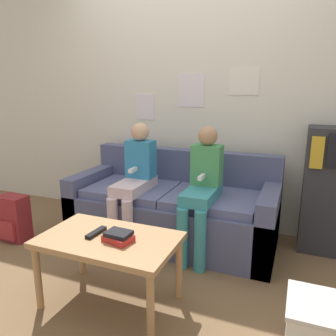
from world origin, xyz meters
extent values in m
plane|color=brown|center=(0.00, 0.00, 0.00)|extent=(10.00, 10.00, 0.00)
cube|color=silver|center=(0.00, 1.00, 1.30)|extent=(8.00, 0.06, 2.60)
cube|color=silver|center=(-0.50, 0.97, 1.16)|extent=(0.21, 0.00, 0.26)
cube|color=silver|center=(0.00, 0.97, 1.33)|extent=(0.26, 0.00, 0.32)
cube|color=white|center=(0.50, 0.97, 1.41)|extent=(0.27, 0.00, 0.25)
cube|color=#4C5175|center=(0.00, 0.47, 0.21)|extent=(1.81, 0.79, 0.41)
cube|color=#4C5175|center=(0.00, 0.80, 0.60)|extent=(1.81, 0.14, 0.37)
cube|color=#4C5175|center=(-0.84, 0.47, 0.29)|extent=(0.14, 0.79, 0.57)
cube|color=#4C5175|center=(0.84, 0.47, 0.29)|extent=(0.14, 0.79, 0.57)
cube|color=slate|center=(-0.38, 0.44, 0.45)|extent=(0.75, 0.63, 0.07)
cube|color=slate|center=(0.38, 0.44, 0.45)|extent=(0.75, 0.63, 0.07)
cube|color=#AD7F51|center=(-0.03, -0.53, 0.44)|extent=(0.85, 0.51, 0.04)
cylinder|color=#AD7F51|center=(-0.41, -0.74, 0.21)|extent=(0.04, 0.04, 0.42)
cylinder|color=#AD7F51|center=(0.36, -0.74, 0.21)|extent=(0.04, 0.04, 0.42)
cylinder|color=#AD7F51|center=(-0.41, -0.31, 0.21)|extent=(0.04, 0.04, 0.42)
cylinder|color=#AD7F51|center=(0.36, -0.31, 0.21)|extent=(0.04, 0.04, 0.42)
cylinder|color=silver|center=(-0.36, 0.05, 0.24)|extent=(0.09, 0.09, 0.48)
cylinder|color=silver|center=(-0.22, 0.05, 0.24)|extent=(0.09, 0.09, 0.48)
cube|color=silver|center=(-0.29, 0.31, 0.53)|extent=(0.23, 0.49, 0.09)
cube|color=teal|center=(-0.29, 0.44, 0.74)|extent=(0.24, 0.16, 0.33)
sphere|color=tan|center=(-0.29, 0.44, 0.98)|extent=(0.16, 0.16, 0.16)
cube|color=white|center=(-0.29, 0.29, 0.67)|extent=(0.03, 0.12, 0.03)
cylinder|color=teal|center=(0.25, 0.05, 0.24)|extent=(0.09, 0.09, 0.48)
cylinder|color=teal|center=(0.39, 0.05, 0.24)|extent=(0.09, 0.09, 0.48)
cube|color=teal|center=(0.32, 0.31, 0.53)|extent=(0.23, 0.49, 0.09)
cube|color=#429356|center=(0.32, 0.44, 0.74)|extent=(0.24, 0.16, 0.33)
sphere|color=tan|center=(0.32, 0.44, 0.98)|extent=(0.16, 0.16, 0.16)
cube|color=white|center=(0.32, 0.29, 0.67)|extent=(0.03, 0.12, 0.03)
cube|color=black|center=(-0.12, -0.52, 0.47)|extent=(0.05, 0.17, 0.02)
cube|color=red|center=(0.06, -0.55, 0.48)|extent=(0.19, 0.15, 0.04)
cube|color=black|center=(0.06, -0.55, 0.51)|extent=(0.15, 0.12, 0.02)
cube|color=#2D2D33|center=(1.31, 0.79, 0.53)|extent=(0.48, 0.32, 1.05)
cube|color=gold|center=(1.14, 0.62, 0.87)|extent=(0.09, 0.02, 0.25)
cube|color=black|center=(1.25, 0.62, 0.89)|extent=(0.08, 0.02, 0.26)
cube|color=silver|center=(1.20, -0.53, 0.15)|extent=(0.34, 0.32, 0.30)
cube|color=beige|center=(1.20, -0.53, 0.31)|extent=(0.36, 0.34, 0.02)
cube|color=maroon|center=(-1.33, -0.07, 0.21)|extent=(0.26, 0.16, 0.42)
cube|color=#A52A30|center=(-1.33, -0.17, 0.13)|extent=(0.18, 0.03, 0.17)
camera|label=1|loc=(1.01, -2.11, 1.35)|focal=35.00mm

